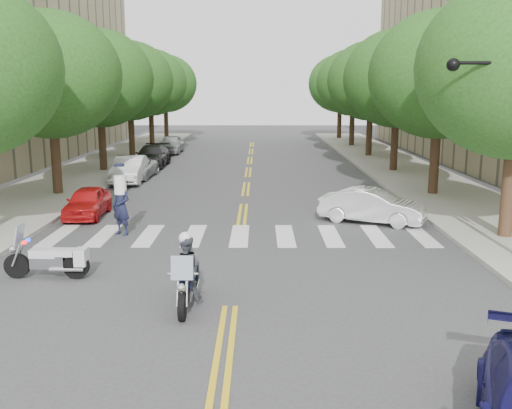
{
  "coord_description": "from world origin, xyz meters",
  "views": [
    {
      "loc": [
        0.66,
        -12.35,
        4.86
      ],
      "look_at": [
        0.56,
        5.46,
        1.3
      ],
      "focal_mm": 40.0,
      "sensor_mm": 36.0,
      "label": 1
    }
  ],
  "objects_px": {
    "officer_standing": "(121,207)",
    "convertible": "(372,206)",
    "motorcycle_parked": "(54,260)",
    "motorcycle_police": "(186,273)"
  },
  "relations": [
    {
      "from": "officer_standing",
      "to": "convertible",
      "type": "height_order",
      "value": "officer_standing"
    },
    {
      "from": "motorcycle_parked",
      "to": "officer_standing",
      "type": "xyz_separation_m",
      "value": [
        0.69,
        4.64,
        0.48
      ]
    },
    {
      "from": "convertible",
      "to": "motorcycle_parked",
      "type": "bearing_deg",
      "value": 149.08
    },
    {
      "from": "motorcycle_police",
      "to": "motorcycle_parked",
      "type": "height_order",
      "value": "motorcycle_police"
    },
    {
      "from": "motorcycle_police",
      "to": "motorcycle_parked",
      "type": "distance_m",
      "value": 4.21
    },
    {
      "from": "motorcycle_police",
      "to": "convertible",
      "type": "relative_size",
      "value": 0.56
    },
    {
      "from": "motorcycle_parked",
      "to": "motorcycle_police",
      "type": "bearing_deg",
      "value": -116.66
    },
    {
      "from": "motorcycle_parked",
      "to": "officer_standing",
      "type": "relative_size",
      "value": 1.14
    },
    {
      "from": "officer_standing",
      "to": "motorcycle_parked",
      "type": "bearing_deg",
      "value": -68.0
    },
    {
      "from": "motorcycle_police",
      "to": "officer_standing",
      "type": "height_order",
      "value": "officer_standing"
    }
  ]
}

